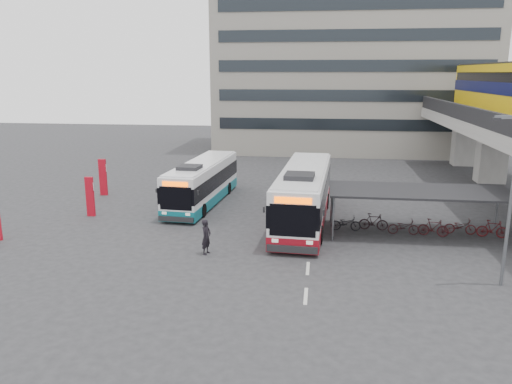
# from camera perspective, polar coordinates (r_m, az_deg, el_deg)

# --- Properties ---
(ground) EXTENTS (120.00, 120.00, 0.00)m
(ground) POSITION_cam_1_polar(r_m,az_deg,el_deg) (26.66, 0.72, -6.05)
(ground) COLOR #28282B
(ground) RESTS_ON ground
(bike_shelter) EXTENTS (10.00, 4.00, 2.54)m
(bike_shelter) POSITION_cam_1_polar(r_m,az_deg,el_deg) (29.46, 18.03, -1.88)
(bike_shelter) COLOR #595B60
(bike_shelter) RESTS_ON ground
(office_block) EXTENTS (30.00, 15.00, 25.00)m
(office_block) POSITION_cam_1_polar(r_m,az_deg,el_deg) (61.14, 10.74, 16.61)
(office_block) COLOR gray
(office_block) RESTS_ON ground
(road_markings) EXTENTS (0.15, 7.60, 0.01)m
(road_markings) POSITION_cam_1_polar(r_m,az_deg,el_deg) (23.69, 5.94, -8.67)
(road_markings) COLOR beige
(road_markings) RESTS_ON ground
(bus_main) EXTENTS (3.32, 12.36, 3.62)m
(bus_main) POSITION_cam_1_polar(r_m,az_deg,el_deg) (30.32, 5.50, -0.38)
(bus_main) COLOR white
(bus_main) RESTS_ON ground
(bus_teal) EXTENTS (3.07, 10.78, 3.15)m
(bus_teal) POSITION_cam_1_polar(r_m,az_deg,el_deg) (34.88, -6.13, 1.07)
(bus_teal) COLOR white
(bus_teal) RESTS_ON ground
(pedestrian) EXTENTS (0.59, 0.75, 1.80)m
(pedestrian) POSITION_cam_1_polar(r_m,az_deg,el_deg) (25.20, -5.71, -5.12)
(pedestrian) COLOR black
(pedestrian) RESTS_ON ground
(lamp_post) EXTENTS (1.26, 0.44, 7.29)m
(lamp_post) POSITION_cam_1_polar(r_m,az_deg,el_deg) (23.00, 27.04, 0.06)
(lamp_post) COLOR #595B60
(lamp_post) RESTS_ON ground
(sign_totem_mid) EXTENTS (0.55, 0.19, 2.54)m
(sign_totem_mid) POSITION_cam_1_polar(r_m,az_deg,el_deg) (33.24, -18.44, -0.44)
(sign_totem_mid) COLOR #B10A1B
(sign_totem_mid) RESTS_ON ground
(sign_totem_north) EXTENTS (0.59, 0.24, 2.73)m
(sign_totem_north) POSITION_cam_1_polar(r_m,az_deg,el_deg) (38.66, -17.09, 1.68)
(sign_totem_north) COLOR #B10A1B
(sign_totem_north) RESTS_ON ground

